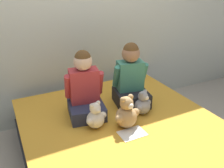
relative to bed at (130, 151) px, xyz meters
The scene contains 8 objects.
wall_behind_bed 1.55m from the bed, 90.00° to the left, with size 8.00×0.06×2.50m.
bed is the anchor object (origin of this frame).
child_on_left 0.65m from the bed, 118.58° to the left, with size 0.36×0.39×0.59m.
child_on_right 0.66m from the bed, 60.04° to the left, with size 0.36×0.37×0.60m.
teddy_bear_held_by_left_child 0.42m from the bed, 143.23° to the left, with size 0.19×0.15×0.23m.
teddy_bear_held_by_right_child 0.43m from the bed, 38.44° to the left, with size 0.18×0.14×0.23m.
teddy_bear_between_children 0.34m from the bed, 89.34° to the left, with size 0.24×0.18×0.28m.
sign_card 0.21m from the bed, 101.62° to the right, with size 0.21×0.15×0.00m.
Camera 1 is at (-0.85, -1.36, 1.55)m, focal length 38.00 mm.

